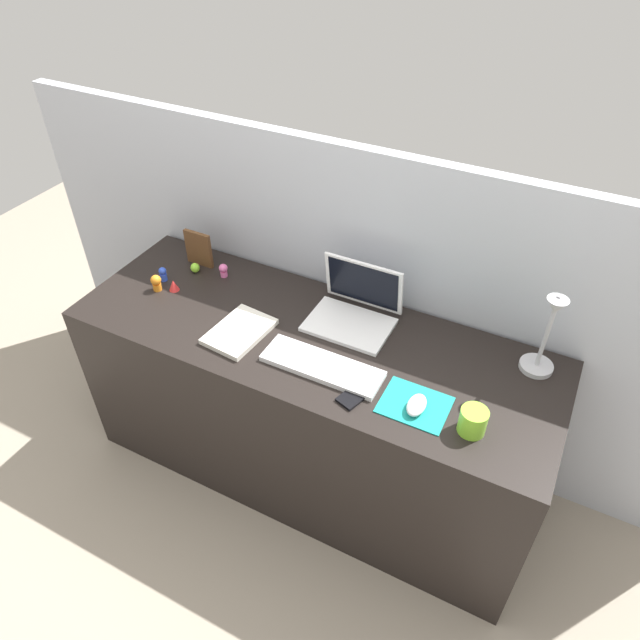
# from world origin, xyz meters

# --- Properties ---
(ground_plane) EXTENTS (6.00, 6.00, 0.00)m
(ground_plane) POSITION_xyz_m (0.00, 0.00, 0.00)
(ground_plane) COLOR gray
(back_wall) EXTENTS (2.96, 0.05, 1.31)m
(back_wall) POSITION_xyz_m (0.00, 0.35, 0.66)
(back_wall) COLOR #B2B7C1
(back_wall) RESTS_ON ground_plane
(desk) EXTENTS (1.76, 0.61, 0.74)m
(desk) POSITION_xyz_m (0.00, 0.00, 0.37)
(desk) COLOR black
(desk) RESTS_ON ground_plane
(laptop) EXTENTS (0.30, 0.25, 0.21)m
(laptop) POSITION_xyz_m (0.10, 0.16, 0.79)
(laptop) COLOR white
(laptop) RESTS_ON desk
(keyboard) EXTENTS (0.41, 0.13, 0.02)m
(keyboard) POSITION_xyz_m (0.11, -0.12, 0.75)
(keyboard) COLOR white
(keyboard) RESTS_ON desk
(mousepad) EXTENTS (0.21, 0.17, 0.00)m
(mousepad) POSITION_xyz_m (0.44, -0.14, 0.74)
(mousepad) COLOR teal
(mousepad) RESTS_ON desk
(mouse) EXTENTS (0.06, 0.10, 0.03)m
(mouse) POSITION_xyz_m (0.45, -0.15, 0.76)
(mouse) COLOR white
(mouse) RESTS_ON mousepad
(cell_phone) EXTENTS (0.10, 0.14, 0.01)m
(cell_phone) POSITION_xyz_m (0.26, -0.18, 0.74)
(cell_phone) COLOR black
(cell_phone) RESTS_ON desk
(desk_lamp) EXTENTS (0.11, 0.17, 0.36)m
(desk_lamp) POSITION_xyz_m (0.74, 0.17, 0.90)
(desk_lamp) COLOR #B7B7BC
(desk_lamp) RESTS_ON desk
(notebook_pad) EXTENTS (0.19, 0.25, 0.02)m
(notebook_pad) POSITION_xyz_m (-0.23, -0.10, 0.75)
(notebook_pad) COLOR silver
(notebook_pad) RESTS_ON desk
(picture_frame) EXTENTS (0.12, 0.02, 0.15)m
(picture_frame) POSITION_xyz_m (-0.61, 0.19, 0.81)
(picture_frame) COLOR brown
(picture_frame) RESTS_ON desk
(coffee_mug) EXTENTS (0.08, 0.08, 0.08)m
(coffee_mug) POSITION_xyz_m (0.62, -0.16, 0.78)
(coffee_mug) COLOR #8CDB33
(coffee_mug) RESTS_ON desk
(toy_figurine_red) EXTENTS (0.04, 0.04, 0.04)m
(toy_figurine_red) POSITION_xyz_m (-0.60, -0.00, 0.76)
(toy_figurine_red) COLOR red
(toy_figurine_red) RESTS_ON desk
(toy_figurine_orange) EXTENTS (0.04, 0.04, 0.07)m
(toy_figurine_orange) POSITION_xyz_m (-0.66, -0.03, 0.78)
(toy_figurine_orange) COLOR orange
(toy_figurine_orange) RESTS_ON desk
(toy_figurine_pink) EXTENTS (0.03, 0.03, 0.06)m
(toy_figurine_pink) POSITION_xyz_m (-0.48, 0.16, 0.77)
(toy_figurine_pink) COLOR pink
(toy_figurine_pink) RESTS_ON desk
(toy_figurine_lime) EXTENTS (0.04, 0.04, 0.04)m
(toy_figurine_lime) POSITION_xyz_m (-0.60, 0.14, 0.76)
(toy_figurine_lime) COLOR #8CDB33
(toy_figurine_lime) RESTS_ON desk
(toy_figurine_blue) EXTENTS (0.03, 0.03, 0.06)m
(toy_figurine_blue) POSITION_xyz_m (-0.67, 0.03, 0.77)
(toy_figurine_blue) COLOR blue
(toy_figurine_blue) RESTS_ON desk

